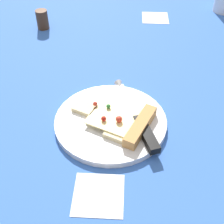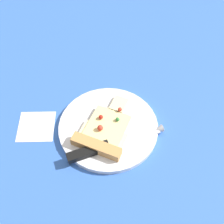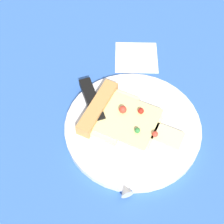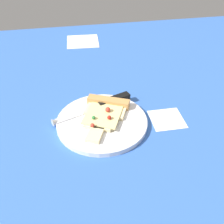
{
  "view_description": "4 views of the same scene",
  "coord_description": "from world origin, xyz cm",
  "px_view_note": "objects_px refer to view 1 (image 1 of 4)",
  "views": [
    {
      "loc": [
        -5.44,
        48.92,
        47.52
      ],
      "look_at": [
        -2.71,
        -0.39,
        2.48
      ],
      "focal_mm": 48.94,
      "sensor_mm": 36.0,
      "label": 1
    },
    {
      "loc": [
        -41.88,
        0.77,
        60.33
      ],
      "look_at": [
        -0.27,
        -0.15,
        4.06
      ],
      "focal_mm": 46.18,
      "sensor_mm": 36.0,
      "label": 2
    },
    {
      "loc": [
        -5.58,
        -30.9,
        50.6
      ],
      "look_at": [
        -6.25,
        1.45,
        4.38
      ],
      "focal_mm": 52.32,
      "sensor_mm": 36.0,
      "label": 3
    },
    {
      "loc": [
        55.32,
        -6.66,
        50.32
      ],
      "look_at": [
        -3.47,
        3.75,
        3.06
      ],
      "focal_mm": 45.26,
      "sensor_mm": 36.0,
      "label": 4
    }
  ],
  "objects_px": {
    "plate": "(111,122)",
    "pizza_slice": "(121,120)",
    "pepper_shaker": "(42,19)",
    "knife": "(138,120)"
  },
  "relations": [
    {
      "from": "knife",
      "to": "pepper_shaker",
      "type": "height_order",
      "value": "pepper_shaker"
    },
    {
      "from": "plate",
      "to": "pepper_shaker",
      "type": "bearing_deg",
      "value": -60.5
    },
    {
      "from": "pizza_slice",
      "to": "pepper_shaker",
      "type": "height_order",
      "value": "pepper_shaker"
    },
    {
      "from": "knife",
      "to": "pepper_shaker",
      "type": "xyz_separation_m",
      "value": [
        0.31,
        -0.44,
        0.01
      ]
    },
    {
      "from": "plate",
      "to": "pepper_shaker",
      "type": "relative_size",
      "value": 4.02
    },
    {
      "from": "pizza_slice",
      "to": "knife",
      "type": "height_order",
      "value": "pizza_slice"
    },
    {
      "from": "pepper_shaker",
      "to": "pizza_slice",
      "type": "bearing_deg",
      "value": 121.17
    },
    {
      "from": "plate",
      "to": "knife",
      "type": "bearing_deg",
      "value": 176.25
    },
    {
      "from": "plate",
      "to": "pizza_slice",
      "type": "distance_m",
      "value": 0.03
    },
    {
      "from": "pepper_shaker",
      "to": "knife",
      "type": "bearing_deg",
      "value": 124.87
    }
  ]
}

